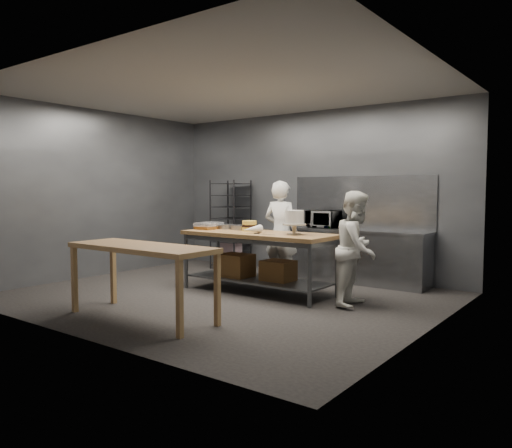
{
  "coord_description": "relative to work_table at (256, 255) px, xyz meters",
  "views": [
    {
      "loc": [
        4.72,
        -5.53,
        1.57
      ],
      "look_at": [
        0.24,
        0.46,
        1.05
      ],
      "focal_mm": 35.0,
      "sensor_mm": 36.0,
      "label": 1
    }
  ],
  "objects": [
    {
      "name": "offset_spatula",
      "position": [
        0.26,
        -0.22,
        0.35
      ],
      "size": [
        0.36,
        0.02,
        0.02
      ],
      "color": "slate",
      "rests_on": "work_table"
    },
    {
      "name": "back_wall",
      "position": [
        -0.21,
        2.0,
        0.93
      ],
      "size": [
        6.0,
        0.04,
        3.0
      ],
      "primitive_type": "cube",
      "color": "#4C4F54",
      "rests_on": "ground"
    },
    {
      "name": "near_counter",
      "position": [
        -0.18,
        -2.08,
        0.24
      ],
      "size": [
        2.0,
        0.7,
        0.9
      ],
      "color": "#9F6B42",
      "rests_on": "ground"
    },
    {
      "name": "microwave",
      "position": [
        0.22,
        1.68,
        0.48
      ],
      "size": [
        0.54,
        0.37,
        0.3
      ],
      "primitive_type": "imported",
      "color": "black",
      "rests_on": "back_counter"
    },
    {
      "name": "chef_behind",
      "position": [
        -0.06,
        0.77,
        0.28
      ],
      "size": [
        0.64,
        0.43,
        1.71
      ],
      "primitive_type": "imported",
      "rotation": [
        0.0,
        0.0,
        3.17
      ],
      "color": "white",
      "rests_on": "ground"
    },
    {
      "name": "layer_cake",
      "position": [
        -0.23,
        0.13,
        0.43
      ],
      "size": [
        0.23,
        0.23,
        0.16
      ],
      "color": "gold",
      "rests_on": "work_table"
    },
    {
      "name": "frosted_cake_stand",
      "position": [
        0.68,
        0.0,
        0.57
      ],
      "size": [
        0.34,
        0.34,
        0.35
      ],
      "color": "#AFA38C",
      "rests_on": "work_table"
    },
    {
      "name": "ground",
      "position": [
        -0.21,
        -0.5,
        -0.57
      ],
      "size": [
        6.0,
        6.0,
        0.0
      ],
      "primitive_type": "plane",
      "color": "black",
      "rests_on": "ground"
    },
    {
      "name": "speed_rack",
      "position": [
        -1.82,
        1.6,
        0.28
      ],
      "size": [
        0.66,
        0.7,
        1.75
      ],
      "color": "black",
      "rests_on": "ground"
    },
    {
      "name": "cake_pans",
      "position": [
        -0.77,
        0.21,
        0.39
      ],
      "size": [
        0.83,
        0.35,
        0.07
      ],
      "color": "gray",
      "rests_on": "work_table"
    },
    {
      "name": "chef_right",
      "position": [
        1.6,
        0.13,
        0.2
      ],
      "size": [
        0.67,
        0.81,
        1.55
      ],
      "primitive_type": "imported",
      "rotation": [
        0.0,
        0.0,
        1.68
      ],
      "color": "white",
      "rests_on": "ground"
    },
    {
      "name": "splashback_panel",
      "position": [
        0.79,
        1.98,
        0.78
      ],
      "size": [
        2.6,
        0.02,
        0.9
      ],
      "primitive_type": "cube",
      "color": "slate",
      "rests_on": "back_counter"
    },
    {
      "name": "piping_bag",
      "position": [
        0.06,
        -0.18,
        0.41
      ],
      "size": [
        0.14,
        0.39,
        0.12
      ],
      "primitive_type": "cone",
      "rotation": [
        1.57,
        0.0,
        -0.05
      ],
      "color": "white",
      "rests_on": "work_table"
    },
    {
      "name": "pastry_clamshells",
      "position": [
        -0.99,
        0.03,
        0.4
      ],
      "size": [
        0.34,
        0.45,
        0.11
      ],
      "color": "brown",
      "rests_on": "work_table"
    },
    {
      "name": "back_counter",
      "position": [
        0.79,
        1.68,
        -0.12
      ],
      "size": [
        2.6,
        0.6,
        0.9
      ],
      "color": "slate",
      "rests_on": "ground"
    },
    {
      "name": "work_table",
      "position": [
        0.0,
        0.0,
        0.0
      ],
      "size": [
        2.4,
        0.9,
        0.92
      ],
      "color": "brown",
      "rests_on": "ground"
    }
  ]
}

